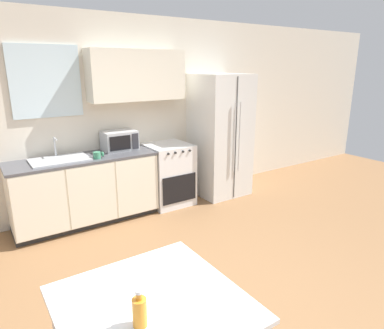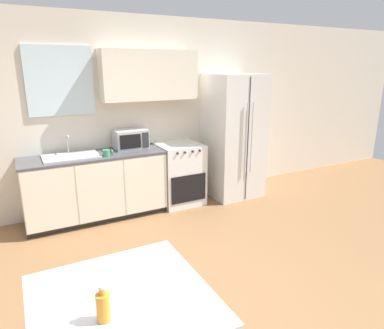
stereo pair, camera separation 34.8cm
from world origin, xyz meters
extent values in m
plane|color=olive|center=(0.00, 0.00, 0.00)|extent=(12.00, 12.00, 0.00)
cube|color=beige|center=(0.00, 2.43, 1.35)|extent=(12.00, 0.06, 2.70)
cube|color=silver|center=(-0.57, 2.39, 1.83)|extent=(0.83, 0.04, 0.88)
cube|color=silver|center=(0.59, 2.24, 1.89)|extent=(1.35, 0.32, 0.68)
cube|color=#333333|center=(-0.29, 2.13, 0.04)|extent=(1.83, 0.54, 0.08)
cube|color=silver|center=(-0.29, 2.10, 0.47)|extent=(1.83, 0.60, 0.79)
cube|color=silver|center=(-0.89, 1.79, 0.47)|extent=(0.59, 0.01, 0.77)
cube|color=silver|center=(-0.29, 1.79, 0.47)|extent=(0.59, 0.01, 0.77)
cube|color=silver|center=(0.32, 1.79, 0.47)|extent=(0.59, 0.01, 0.77)
cube|color=#4C4C51|center=(-0.29, 2.10, 0.88)|extent=(1.85, 0.63, 0.03)
cube|color=white|center=(0.95, 2.08, 0.46)|extent=(0.63, 0.64, 0.91)
cube|color=black|center=(0.95, 1.76, 0.32)|extent=(0.55, 0.01, 0.40)
cylinder|color=#262626|center=(0.78, 1.75, 0.86)|extent=(0.03, 0.02, 0.03)
cylinder|color=#262626|center=(0.89, 1.75, 0.86)|extent=(0.03, 0.02, 0.03)
cylinder|color=#262626|center=(1.01, 1.75, 0.86)|extent=(0.03, 0.02, 0.03)
cylinder|color=#262626|center=(1.13, 1.75, 0.86)|extent=(0.03, 0.02, 0.03)
cube|color=silver|center=(1.87, 2.02, 0.95)|extent=(0.79, 0.76, 1.90)
cube|color=#3F3F3F|center=(1.87, 1.64, 0.95)|extent=(0.01, 0.01, 1.84)
cylinder|color=silver|center=(1.82, 1.61, 0.99)|extent=(0.02, 0.02, 1.05)
cylinder|color=silver|center=(1.92, 1.61, 0.99)|extent=(0.02, 0.02, 1.05)
cube|color=#B7BABC|center=(-0.57, 2.10, 0.90)|extent=(0.69, 0.45, 0.02)
cylinder|color=silver|center=(-0.57, 2.29, 1.03)|extent=(0.02, 0.02, 0.24)
cylinder|color=silver|center=(-0.57, 2.22, 1.15)|extent=(0.02, 0.14, 0.02)
cube|color=#B7BABC|center=(0.26, 2.21, 1.03)|extent=(0.45, 0.32, 0.27)
cube|color=black|center=(0.21, 2.05, 1.03)|extent=(0.29, 0.01, 0.19)
cube|color=#2D2D33|center=(0.43, 2.05, 1.03)|extent=(0.09, 0.01, 0.21)
cylinder|color=#3F8C66|center=(-0.15, 1.93, 0.94)|extent=(0.09, 0.09, 0.09)
torus|color=#3F8C66|center=(-0.08, 1.93, 0.94)|extent=(0.02, 0.07, 0.07)
cube|color=white|center=(-0.74, -0.70, 0.72)|extent=(1.00, 1.00, 0.03)
cylinder|color=white|center=(-0.30, -0.26, 0.35)|extent=(0.06, 0.06, 0.70)
cylinder|color=orange|center=(-0.87, -0.83, 0.81)|extent=(0.08, 0.08, 0.16)
cylinder|color=orange|center=(-0.87, -0.83, 0.91)|extent=(0.03, 0.03, 0.04)
cylinder|color=white|center=(-0.87, -0.83, 0.94)|extent=(0.04, 0.04, 0.02)
camera|label=1|loc=(-1.46, -2.19, 2.02)|focal=32.00mm
camera|label=2|loc=(-1.16, -2.37, 2.02)|focal=32.00mm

